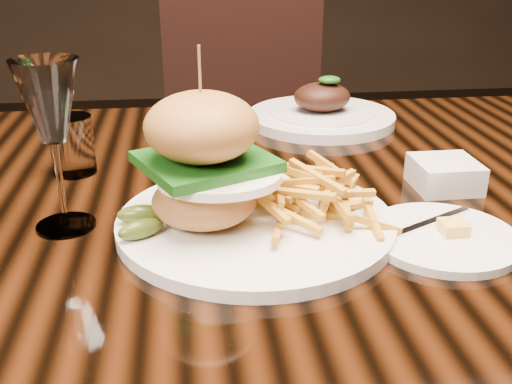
{
  "coord_description": "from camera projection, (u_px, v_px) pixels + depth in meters",
  "views": [
    {
      "loc": [
        -0.1,
        -0.74,
        1.07
      ],
      "look_at": [
        -0.03,
        -0.14,
        0.81
      ],
      "focal_mm": 42.0,
      "sensor_mm": 36.0,
      "label": 1
    }
  ],
  "objects": [
    {
      "name": "far_dish",
      "position": [
        321.0,
        113.0,
        1.1
      ],
      "size": [
        0.27,
        0.27,
        0.09
      ],
      "rotation": [
        0.0,
        0.0,
        -0.26
      ],
      "color": "silver",
      "rests_on": "dining_table"
    },
    {
      "name": "burger_plate",
      "position": [
        245.0,
        186.0,
        0.68
      ],
      "size": [
        0.32,
        0.32,
        0.21
      ],
      "rotation": [
        0.0,
        0.0,
        0.21
      ],
      "color": "silver",
      "rests_on": "dining_table"
    },
    {
      "name": "side_saucer",
      "position": [
        442.0,
        237.0,
        0.67
      ],
      "size": [
        0.17,
        0.17,
        0.02
      ],
      "rotation": [
        0.0,
        0.0,
        -0.04
      ],
      "color": "silver",
      "rests_on": "dining_table"
    },
    {
      "name": "water_tumbler",
      "position": [
        72.0,
        145.0,
        0.85
      ],
      "size": [
        0.06,
        0.06,
        0.08
      ],
      "primitive_type": "cylinder",
      "color": "white",
      "rests_on": "dining_table"
    },
    {
      "name": "wine_glass",
      "position": [
        50.0,
        107.0,
        0.65
      ],
      "size": [
        0.07,
        0.07,
        0.2
      ],
      "color": "white",
      "rests_on": "dining_table"
    },
    {
      "name": "ramekin",
      "position": [
        445.0,
        174.0,
        0.81
      ],
      "size": [
        0.1,
        0.1,
        0.04
      ],
      "primitive_type": "cube",
      "rotation": [
        0.0,
        0.0,
        0.21
      ],
      "color": "silver",
      "rests_on": "dining_table"
    },
    {
      "name": "dining_table",
      "position": [
        265.0,
        240.0,
        0.84
      ],
      "size": [
        1.6,
        0.9,
        0.75
      ],
      "color": "black",
      "rests_on": "ground"
    },
    {
      "name": "chair_far",
      "position": [
        248.0,
        136.0,
        1.71
      ],
      "size": [
        0.46,
        0.47,
        0.95
      ],
      "rotation": [
        0.0,
        0.0,
        0.01
      ],
      "color": "black",
      "rests_on": "ground"
    }
  ]
}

